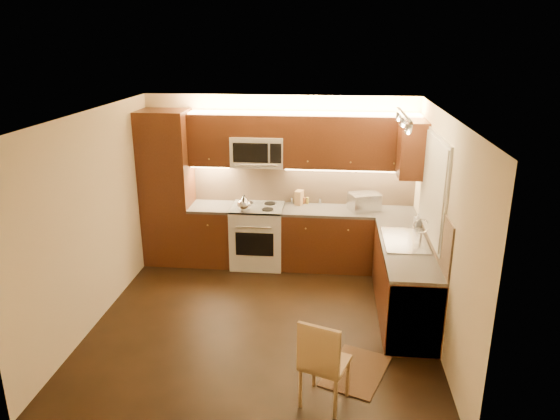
# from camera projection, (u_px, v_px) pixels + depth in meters

# --- Properties ---
(floor) EXTENTS (4.00, 4.00, 0.01)m
(floor) POSITION_uv_depth(u_px,v_px,m) (263.00, 321.00, 6.33)
(floor) COLOR black
(floor) RESTS_ON ground
(ceiling) EXTENTS (4.00, 4.00, 0.01)m
(ceiling) POSITION_uv_depth(u_px,v_px,m) (261.00, 115.00, 5.54)
(ceiling) COLOR beige
(ceiling) RESTS_ON ground
(wall_back) EXTENTS (4.00, 0.01, 2.50)m
(wall_back) POSITION_uv_depth(u_px,v_px,m) (280.00, 179.00, 7.82)
(wall_back) COLOR beige
(wall_back) RESTS_ON ground
(wall_front) EXTENTS (4.00, 0.01, 2.50)m
(wall_front) POSITION_uv_depth(u_px,v_px,m) (228.00, 312.00, 4.04)
(wall_front) COLOR beige
(wall_front) RESTS_ON ground
(wall_left) EXTENTS (0.01, 4.00, 2.50)m
(wall_left) POSITION_uv_depth(u_px,v_px,m) (94.00, 219.00, 6.12)
(wall_left) COLOR beige
(wall_left) RESTS_ON ground
(wall_right) EXTENTS (0.01, 4.00, 2.50)m
(wall_right) POSITION_uv_depth(u_px,v_px,m) (441.00, 231.00, 5.74)
(wall_right) COLOR beige
(wall_right) RESTS_ON ground
(pantry) EXTENTS (0.70, 0.60, 2.30)m
(pantry) POSITION_uv_depth(u_px,v_px,m) (168.00, 188.00, 7.73)
(pantry) COLOR #411E0D
(pantry) RESTS_ON floor
(base_cab_back_left) EXTENTS (0.62, 0.60, 0.86)m
(base_cab_back_left) POSITION_uv_depth(u_px,v_px,m) (213.00, 235.00, 7.89)
(base_cab_back_left) COLOR #411E0D
(base_cab_back_left) RESTS_ON floor
(counter_back_left) EXTENTS (0.62, 0.60, 0.04)m
(counter_back_left) POSITION_uv_depth(u_px,v_px,m) (212.00, 207.00, 7.75)
(counter_back_left) COLOR #3D3A37
(counter_back_left) RESTS_ON base_cab_back_left
(base_cab_back_right) EXTENTS (1.92, 0.60, 0.86)m
(base_cab_back_right) POSITION_uv_depth(u_px,v_px,m) (348.00, 240.00, 7.69)
(base_cab_back_right) COLOR #411E0D
(base_cab_back_right) RESTS_ON floor
(counter_back_right) EXTENTS (1.92, 0.60, 0.04)m
(counter_back_right) POSITION_uv_depth(u_px,v_px,m) (349.00, 211.00, 7.55)
(counter_back_right) COLOR #3D3A37
(counter_back_right) RESTS_ON base_cab_back_right
(base_cab_right) EXTENTS (0.60, 2.00, 0.86)m
(base_cab_right) POSITION_uv_depth(u_px,v_px,m) (404.00, 281.00, 6.40)
(base_cab_right) COLOR #411E0D
(base_cab_right) RESTS_ON floor
(counter_right) EXTENTS (0.60, 2.00, 0.04)m
(counter_right) POSITION_uv_depth(u_px,v_px,m) (407.00, 247.00, 6.26)
(counter_right) COLOR #3D3A37
(counter_right) RESTS_ON base_cab_right
(dishwasher) EXTENTS (0.58, 0.60, 0.84)m
(dishwasher) POSITION_uv_depth(u_px,v_px,m) (412.00, 309.00, 5.74)
(dishwasher) COLOR silver
(dishwasher) RESTS_ON floor
(backsplash_back) EXTENTS (3.30, 0.02, 0.60)m
(backsplash_back) POSITION_uv_depth(u_px,v_px,m) (303.00, 183.00, 7.79)
(backsplash_back) COLOR tan
(backsplash_back) RESTS_ON wall_back
(backsplash_right) EXTENTS (0.02, 2.00, 0.60)m
(backsplash_right) POSITION_uv_depth(u_px,v_px,m) (434.00, 223.00, 6.13)
(backsplash_right) COLOR tan
(backsplash_right) RESTS_ON wall_right
(upper_cab_back_left) EXTENTS (0.62, 0.35, 0.75)m
(upper_cab_back_left) POSITION_uv_depth(u_px,v_px,m) (211.00, 139.00, 7.55)
(upper_cab_back_left) COLOR #411E0D
(upper_cab_back_left) RESTS_ON wall_back
(upper_cab_back_right) EXTENTS (1.92, 0.35, 0.75)m
(upper_cab_back_right) POSITION_uv_depth(u_px,v_px,m) (352.00, 142.00, 7.36)
(upper_cab_back_right) COLOR #411E0D
(upper_cab_back_right) RESTS_ON wall_back
(upper_cab_bridge) EXTENTS (0.76, 0.35, 0.31)m
(upper_cab_bridge) POSITION_uv_depth(u_px,v_px,m) (258.00, 125.00, 7.42)
(upper_cab_bridge) COLOR #411E0D
(upper_cab_bridge) RESTS_ON wall_back
(upper_cab_right_corner) EXTENTS (0.35, 0.50, 0.75)m
(upper_cab_right_corner) POSITION_uv_depth(u_px,v_px,m) (412.00, 149.00, 6.88)
(upper_cab_right_corner) COLOR #411E0D
(upper_cab_right_corner) RESTS_ON wall_right
(stove) EXTENTS (0.76, 0.65, 0.92)m
(stove) POSITION_uv_depth(u_px,v_px,m) (258.00, 235.00, 7.79)
(stove) COLOR silver
(stove) RESTS_ON floor
(microwave) EXTENTS (0.76, 0.38, 0.44)m
(microwave) POSITION_uv_depth(u_px,v_px,m) (258.00, 151.00, 7.52)
(microwave) COLOR silver
(microwave) RESTS_ON wall_back
(window_frame) EXTENTS (0.03, 1.44, 1.24)m
(window_frame) POSITION_uv_depth(u_px,v_px,m) (434.00, 187.00, 6.15)
(window_frame) COLOR silver
(window_frame) RESTS_ON wall_right
(window_blinds) EXTENTS (0.02, 1.36, 1.16)m
(window_blinds) POSITION_uv_depth(u_px,v_px,m) (432.00, 187.00, 6.15)
(window_blinds) COLOR silver
(window_blinds) RESTS_ON wall_right
(sink) EXTENTS (0.52, 0.86, 0.15)m
(sink) POSITION_uv_depth(u_px,v_px,m) (406.00, 235.00, 6.37)
(sink) COLOR silver
(sink) RESTS_ON counter_right
(faucet) EXTENTS (0.20, 0.04, 0.30)m
(faucet) POSITION_uv_depth(u_px,v_px,m) (421.00, 230.00, 6.33)
(faucet) COLOR silver
(faucet) RESTS_ON counter_right
(track_light_bar) EXTENTS (0.04, 1.20, 0.03)m
(track_light_bar) POSITION_uv_depth(u_px,v_px,m) (404.00, 115.00, 5.78)
(track_light_bar) COLOR silver
(track_light_bar) RESTS_ON ceiling
(kettle) EXTENTS (0.22, 0.22, 0.24)m
(kettle) POSITION_uv_depth(u_px,v_px,m) (244.00, 203.00, 7.41)
(kettle) COLOR silver
(kettle) RESTS_ON stove
(toaster_oven) EXTENTS (0.50, 0.44, 0.25)m
(toaster_oven) POSITION_uv_depth(u_px,v_px,m) (364.00, 202.00, 7.51)
(toaster_oven) COLOR silver
(toaster_oven) RESTS_ON counter_back_right
(knife_block) EXTENTS (0.14, 0.18, 0.21)m
(knife_block) POSITION_uv_depth(u_px,v_px,m) (299.00, 198.00, 7.77)
(knife_block) COLOR olive
(knife_block) RESTS_ON counter_back_right
(spice_jar_a) EXTENTS (0.06, 0.06, 0.09)m
(spice_jar_a) POSITION_uv_depth(u_px,v_px,m) (292.00, 200.00, 7.84)
(spice_jar_a) COLOR silver
(spice_jar_a) RESTS_ON counter_back_right
(spice_jar_b) EXTENTS (0.05, 0.05, 0.10)m
(spice_jar_b) POSITION_uv_depth(u_px,v_px,m) (308.00, 201.00, 7.82)
(spice_jar_b) COLOR olive
(spice_jar_b) RESTS_ON counter_back_right
(spice_jar_c) EXTENTS (0.05, 0.05, 0.09)m
(spice_jar_c) POSITION_uv_depth(u_px,v_px,m) (320.00, 201.00, 7.80)
(spice_jar_c) COLOR silver
(spice_jar_c) RESTS_ON counter_back_right
(spice_jar_d) EXTENTS (0.06, 0.06, 0.10)m
(spice_jar_d) POSITION_uv_depth(u_px,v_px,m) (304.00, 200.00, 7.82)
(spice_jar_d) COLOR brown
(spice_jar_d) RESTS_ON counter_back_right
(soap_bottle) EXTENTS (0.11, 0.11, 0.18)m
(soap_bottle) POSITION_uv_depth(u_px,v_px,m) (418.00, 219.00, 6.88)
(soap_bottle) COLOR silver
(soap_bottle) RESTS_ON counter_right
(rug) EXTENTS (0.79, 0.95, 0.01)m
(rug) POSITION_uv_depth(u_px,v_px,m) (356.00, 371.00, 5.37)
(rug) COLOR black
(rug) RESTS_ON floor
(dining_chair) EXTENTS (0.51, 0.51, 0.90)m
(dining_chair) POSITION_uv_depth(u_px,v_px,m) (325.00, 360.00, 4.79)
(dining_chair) COLOR olive
(dining_chair) RESTS_ON floor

